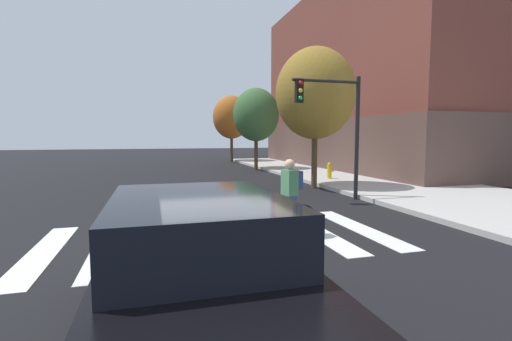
{
  "coord_description": "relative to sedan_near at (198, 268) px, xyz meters",
  "views": [
    {
      "loc": [
        -1.39,
        -7.51,
        2.18
      ],
      "look_at": [
        0.93,
        0.59,
        1.39
      ],
      "focal_mm": 25.53,
      "sensor_mm": 36.0,
      "label": 1
    }
  ],
  "objects": [
    {
      "name": "ground_plane",
      "position": [
        0.96,
        3.83,
        -0.82
      ],
      "size": [
        120.0,
        120.0,
        0.0
      ],
      "primitive_type": "plane",
      "color": "black"
    },
    {
      "name": "crosswalk_stripes",
      "position": [
        0.91,
        3.83,
        -0.81
      ],
      "size": [
        7.27,
        3.8,
        0.01
      ],
      "color": "silver",
      "rests_on": "ground"
    },
    {
      "name": "sedan_near",
      "position": [
        0.0,
        0.0,
        0.0
      ],
      "size": [
        2.17,
        4.6,
        1.59
      ],
      "color": "black",
      "rests_on": "ground"
    },
    {
      "name": "cyclist",
      "position": [
        2.41,
        3.68,
        0.02
      ],
      "size": [
        1.7,
        0.4,
        1.69
      ],
      "color": "black",
      "rests_on": "ground"
    },
    {
      "name": "traffic_light_near",
      "position": [
        5.52,
        7.41,
        2.04
      ],
      "size": [
        2.47,
        0.28,
        4.2
      ],
      "color": "black",
      "rests_on": "ground"
    },
    {
      "name": "fire_hydrant",
      "position": [
        7.83,
        12.23,
        -0.29
      ],
      "size": [
        0.33,
        0.22,
        0.78
      ],
      "color": "gold",
      "rests_on": "sidewalk"
    },
    {
      "name": "street_tree_near",
      "position": [
        6.13,
        10.34,
        3.12
      ],
      "size": [
        3.29,
        3.29,
        5.84
      ],
      "color": "#4C3823",
      "rests_on": "ground"
    },
    {
      "name": "street_tree_mid",
      "position": [
        6.1,
        19.15,
        2.75
      ],
      "size": [
        2.98,
        2.98,
        5.29
      ],
      "color": "#4C3823",
      "rests_on": "ground"
    },
    {
      "name": "street_tree_far",
      "position": [
        6.15,
        26.95,
        2.99
      ],
      "size": [
        3.17,
        3.17,
        5.64
      ],
      "color": "#4C3823",
      "rests_on": "ground"
    },
    {
      "name": "corner_building",
      "position": [
        19.79,
        18.6,
        5.14
      ],
      "size": [
        19.49,
        20.43,
        12.02
      ],
      "color": "brown",
      "rests_on": "ground"
    }
  ]
}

